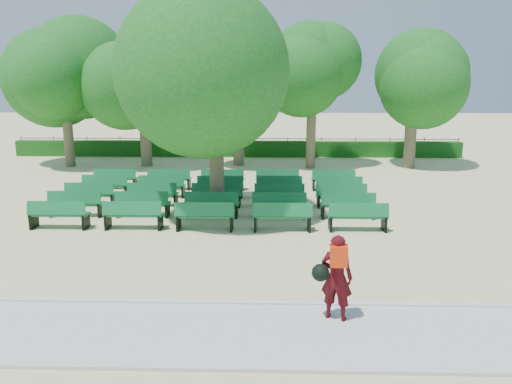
# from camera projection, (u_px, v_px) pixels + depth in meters

# --- Properties ---
(ground) EXTENTS (120.00, 120.00, 0.00)m
(ground) POSITION_uv_depth(u_px,v_px,m) (208.00, 219.00, 15.65)
(ground) COLOR #CFC689
(paving) EXTENTS (30.00, 2.20, 0.06)m
(paving) POSITION_uv_depth(u_px,v_px,m) (154.00, 333.00, 8.42)
(paving) COLOR beige
(paving) RESTS_ON ground
(curb) EXTENTS (30.00, 0.12, 0.10)m
(curb) POSITION_uv_depth(u_px,v_px,m) (167.00, 303.00, 9.54)
(curb) COLOR silver
(curb) RESTS_ON ground
(hedge) EXTENTS (26.00, 0.70, 0.90)m
(hedge) POSITION_uv_depth(u_px,v_px,m) (237.00, 149.00, 29.24)
(hedge) COLOR #175417
(hedge) RESTS_ON ground
(fence) EXTENTS (26.00, 0.10, 1.02)m
(fence) POSITION_uv_depth(u_px,v_px,m) (237.00, 155.00, 29.72)
(fence) COLOR black
(fence) RESTS_ON ground
(tree_line) EXTENTS (21.80, 6.80, 7.04)m
(tree_line) POSITION_uv_depth(u_px,v_px,m) (232.00, 167.00, 25.42)
(tree_line) COLOR #1B631D
(tree_line) RESTS_ON ground
(bench_array) EXTENTS (1.72, 0.59, 1.07)m
(bench_array) POSITION_uv_depth(u_px,v_px,m) (217.00, 204.00, 17.28)
(bench_array) COLOR #136D36
(bench_array) RESTS_ON ground
(tree_among) EXTENTS (4.89, 4.89, 6.90)m
(tree_among) POSITION_uv_depth(u_px,v_px,m) (215.00, 66.00, 15.25)
(tree_among) COLOR brown
(tree_among) RESTS_ON ground
(person) EXTENTS (0.78, 0.55, 1.55)m
(person) POSITION_uv_depth(u_px,v_px,m) (335.00, 276.00, 8.71)
(person) COLOR #42090E
(person) RESTS_ON ground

